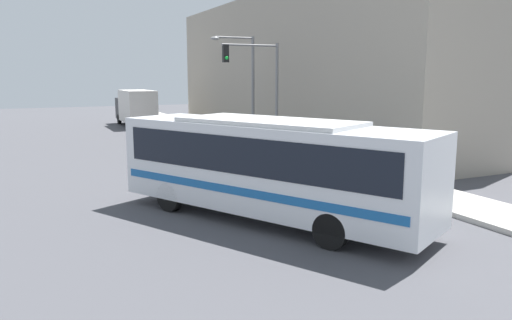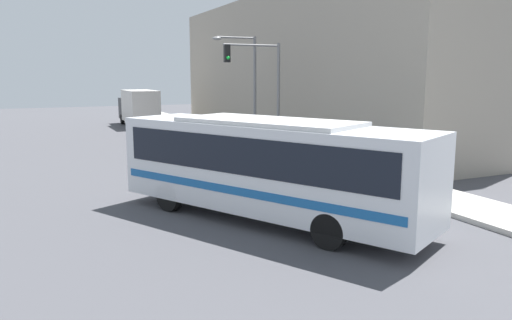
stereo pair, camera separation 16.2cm
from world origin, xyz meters
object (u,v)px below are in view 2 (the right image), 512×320
object	(u,v)px
pedestrian_near_corner	(321,140)
pedestrian_mid_block	(365,150)
delivery_truck	(139,107)
street_lamp	(249,80)
parking_meter	(271,135)
fire_hydrant	(362,170)
traffic_light_pole	(261,79)
city_bus	(267,163)

from	to	relation	value
pedestrian_near_corner	pedestrian_mid_block	distance (m)	3.54
delivery_truck	street_lamp	world-z (taller)	street_lamp
parking_meter	pedestrian_near_corner	world-z (taller)	pedestrian_near_corner
fire_hydrant	street_lamp	world-z (taller)	street_lamp
street_lamp	pedestrian_mid_block	xyz separation A→B (m)	(1.40, -9.72, -3.03)
pedestrian_near_corner	delivery_truck	bearing A→B (deg)	101.94
pedestrian_mid_block	street_lamp	bearing A→B (deg)	98.16
traffic_light_pole	pedestrian_near_corner	xyz separation A→B (m)	(2.04, -2.87, -3.08)
traffic_light_pole	pedestrian_mid_block	xyz separation A→B (m)	(2.14, -6.40, -3.12)
traffic_light_pole	pedestrian_mid_block	distance (m)	7.44
delivery_truck	pedestrian_mid_block	distance (m)	26.23
city_bus	pedestrian_mid_block	size ratio (longest dim) A/B	5.74
parking_meter	pedestrian_near_corner	distance (m)	3.67
parking_meter	traffic_light_pole	bearing A→B (deg)	-145.50
city_bus	delivery_truck	size ratio (longest dim) A/B	1.44
street_lamp	pedestrian_near_corner	size ratio (longest dim) A/B	3.51
pedestrian_near_corner	pedestrian_mid_block	bearing A→B (deg)	-88.34
traffic_light_pole	delivery_truck	bearing A→B (deg)	97.83
city_bus	traffic_light_pole	xyz separation A→B (m)	(5.06, 11.17, 2.41)
delivery_truck	pedestrian_near_corner	world-z (taller)	delivery_truck
city_bus	parking_meter	xyz separation A→B (m)	(5.96, 11.79, -0.70)
parking_meter	street_lamp	world-z (taller)	street_lamp
fire_hydrant	pedestrian_near_corner	xyz separation A→B (m)	(1.14, 5.05, 0.62)
delivery_truck	city_bus	bearing A→B (deg)	-94.48
fire_hydrant	traffic_light_pole	distance (m)	8.78
delivery_truck	street_lamp	xyz separation A→B (m)	(3.41, -16.06, 2.41)
delivery_truck	pedestrian_mid_block	xyz separation A→B (m)	(4.81, -25.78, -0.62)
city_bus	pedestrian_mid_block	distance (m)	8.66
street_lamp	pedestrian_mid_block	world-z (taller)	street_lamp
fire_hydrant	parking_meter	world-z (taller)	parking_meter
city_bus	fire_hydrant	world-z (taller)	city_bus
delivery_truck	traffic_light_pole	size ratio (longest dim) A/B	1.20
fire_hydrant	pedestrian_mid_block	xyz separation A→B (m)	(1.24, 1.51, 0.57)
pedestrian_near_corner	pedestrian_mid_block	world-z (taller)	pedestrian_near_corner
street_lamp	pedestrian_mid_block	distance (m)	10.28
parking_meter	street_lamp	size ratio (longest dim) A/B	0.21
parking_meter	pedestrian_mid_block	bearing A→B (deg)	-79.99
traffic_light_pole	parking_meter	world-z (taller)	traffic_light_pole
pedestrian_mid_block	city_bus	bearing A→B (deg)	-146.51
delivery_truck	pedestrian_near_corner	xyz separation A→B (m)	(4.70, -22.24, -0.58)
pedestrian_mid_block	delivery_truck	bearing A→B (deg)	100.56
city_bus	traffic_light_pole	world-z (taller)	traffic_light_pole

